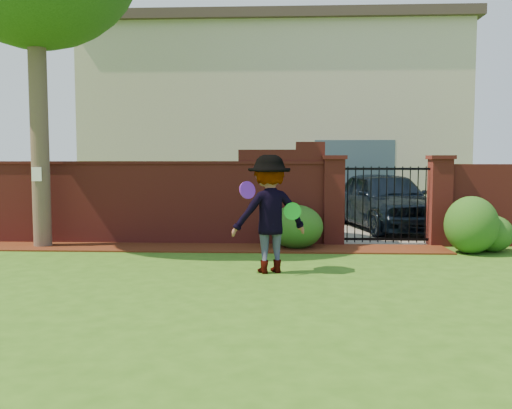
{
  "coord_description": "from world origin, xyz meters",
  "views": [
    {
      "loc": [
        1.29,
        -7.36,
        1.75
      ],
      "look_at": [
        0.88,
        1.4,
        1.05
      ],
      "focal_mm": 37.79,
      "sensor_mm": 36.0,
      "label": 1
    }
  ],
  "objects_px": {
    "car": "(389,201)",
    "frisbee_purple": "(247,190)",
    "man": "(270,214)",
    "frisbee_green": "(292,211)"
  },
  "relations": [
    {
      "from": "car",
      "to": "frisbee_purple",
      "type": "relative_size",
      "value": 16.46
    },
    {
      "from": "car",
      "to": "frisbee_purple",
      "type": "distance_m",
      "value": 6.54
    },
    {
      "from": "car",
      "to": "man",
      "type": "height_order",
      "value": "man"
    },
    {
      "from": "man",
      "to": "frisbee_green",
      "type": "bearing_deg",
      "value": 153.53
    },
    {
      "from": "man",
      "to": "frisbee_purple",
      "type": "xyz_separation_m",
      "value": [
        -0.33,
        -0.29,
        0.39
      ]
    },
    {
      "from": "car",
      "to": "frisbee_green",
      "type": "distance_m",
      "value": 5.99
    },
    {
      "from": "frisbee_purple",
      "to": "frisbee_green",
      "type": "xyz_separation_m",
      "value": [
        0.69,
        0.24,
        -0.34
      ]
    },
    {
      "from": "man",
      "to": "frisbee_green",
      "type": "height_order",
      "value": "man"
    },
    {
      "from": "car",
      "to": "frisbee_green",
      "type": "height_order",
      "value": "car"
    },
    {
      "from": "car",
      "to": "man",
      "type": "distance_m",
      "value": 6.1
    }
  ]
}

